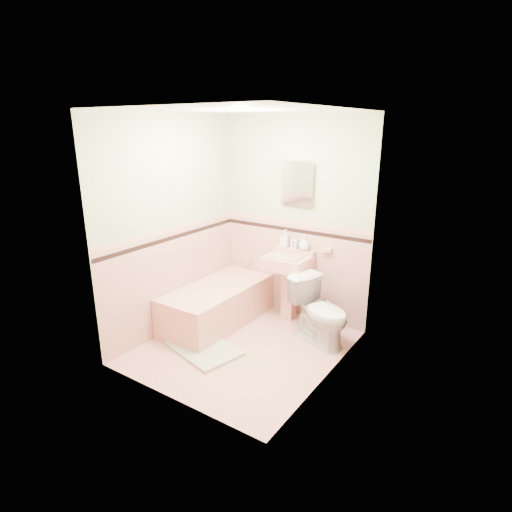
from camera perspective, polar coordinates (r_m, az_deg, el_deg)
The scene contains 32 objects.
floor at distance 4.74m, azimuth -1.72°, elevation -12.39°, with size 2.20×2.20×0.00m, color #D79B8D.
ceiling at distance 4.11m, azimuth -2.06°, elevation 19.44°, with size 2.20×2.20×0.00m, color white.
wall_back at distance 5.16m, azimuth 5.28°, elevation 5.00°, with size 2.50×2.50×0.00m, color beige.
wall_front at distance 3.46m, azimuth -12.54°, elevation -1.61°, with size 2.50×2.50×0.00m, color beige.
wall_left at distance 4.89m, azimuth -11.47°, elevation 4.02°, with size 2.50×2.50×0.00m, color beige.
wall_right at distance 3.78m, azimuth 10.53°, elevation 0.14°, with size 2.50×2.50×0.00m, color beige.
wainscot_back at distance 5.33m, azimuth 5.02°, elevation -1.86°, with size 2.00×2.00×0.00m, color #DAA092.
wainscot_front at distance 3.73m, azimuth -11.74°, elevation -11.05°, with size 2.00×2.00×0.00m, color #DAA092.
wainscot_left at distance 5.07m, azimuth -10.93°, elevation -3.16°, with size 2.20×2.20×0.00m, color #DAA092.
wainscot_right at distance 4.03m, azimuth 9.86°, elevation -8.69°, with size 2.20×2.20×0.00m, color #DAA092.
accent_back at distance 5.18m, azimuth 5.14°, elevation 3.56°, with size 2.00×2.00×0.00m, color black.
accent_front at distance 3.52m, azimuth -12.19°, elevation -3.54°, with size 2.00×2.00×0.00m, color black.
accent_left at distance 4.91m, azimuth -11.23°, elevation 2.52°, with size 2.20×2.20×0.00m, color black.
accent_right at distance 3.83m, azimuth 10.18°, elevation -1.67°, with size 2.20×2.20×0.00m, color black.
cap_back at distance 5.16m, azimuth 5.17°, elevation 4.64°, with size 2.00×2.00×0.00m, color #D79086.
cap_front at distance 3.48m, azimuth -12.29°, elevation -2.00°, with size 2.00×2.00×0.00m, color #D79086.
cap_left at distance 4.89m, azimuth -11.30°, elevation 3.65°, with size 2.20×2.20×0.00m, color #D79086.
cap_right at distance 3.80m, azimuth 10.26°, elevation -0.24°, with size 2.20×2.20×0.00m, color #D79086.
bathtub at distance 5.21m, azimuth -5.31°, elevation -6.77°, with size 0.70×1.50×0.45m, color tan.
tub_faucet at distance 5.60m, azimuth -0.80°, elevation -0.50°, with size 0.04×0.04×0.12m, color silver.
sink at distance 5.18m, azimuth 4.23°, elevation -4.51°, with size 0.54×0.48×0.84m, color tan, non-canonical shape.
sink_faucet at distance 5.13m, azimuth 5.14°, elevation 1.46°, with size 0.02×0.02×0.10m, color silver.
medicine_cabinet at distance 5.04m, azimuth 5.76°, elevation 9.87°, with size 0.37×0.04×0.46m, color white.
soap_dish at distance 5.00m, azimuth 9.68°, elevation 0.86°, with size 0.13×0.08×0.04m, color tan.
soap_bottle_left at distance 5.21m, azimuth 4.07°, elevation 2.44°, with size 0.08×0.09×0.22m, color #B2B2B2.
soap_bottle_mid at distance 5.16m, azimuth 5.27°, elevation 1.93°, with size 0.07×0.08×0.16m, color #B2B2B2.
soap_bottle_right at distance 5.10m, azimuth 6.64°, elevation 1.73°, with size 0.13×0.13×0.17m, color #B2B2B2.
tube at distance 5.25m, azimuth 3.50°, elevation 2.01°, with size 0.04×0.04×0.12m, color white.
toilet at distance 4.74m, azimuth 8.86°, elevation -7.55°, with size 0.42×0.73×0.74m, color white.
bucket at distance 5.15m, azimuth 9.43°, elevation -8.52°, with size 0.24×0.24×0.24m, color #001498, non-canonical shape.
bath_mat at distance 4.72m, azimuth -7.20°, elevation -12.45°, with size 0.81×0.54×0.03m, color gray.
shoe at distance 4.79m, azimuth -6.88°, elevation -11.26°, with size 0.16×0.07×0.06m, color #BF1E59.
Camera 1 is at (2.40, -3.34, 2.36)m, focal length 29.13 mm.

